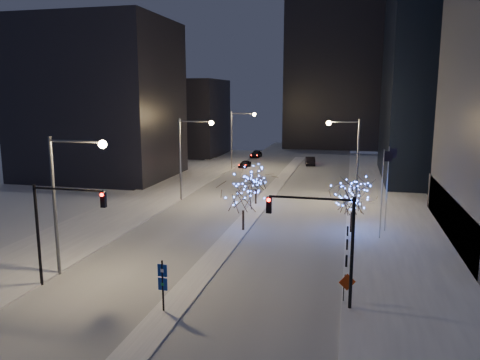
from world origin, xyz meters
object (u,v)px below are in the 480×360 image
(traffic_signal_west, at_px, (57,219))
(holiday_tree_plaza_near, at_px, (353,195))
(holiday_tree_median_far, at_px, (256,179))
(traffic_signal_east, at_px, (326,233))
(car_near, at_px, (245,164))
(street_lamp_w_near, at_px, (67,187))
(wayfinding_sign, at_px, (163,281))
(street_lamp_w_far, at_px, (237,132))
(street_lamp_east, at_px, (350,150))
(car_far, at_px, (256,154))
(holiday_tree_plaza_far, at_px, (352,201))
(street_lamp_w_mid, at_px, (188,148))
(holiday_tree_median_near, at_px, (243,194))
(construction_sign, at_px, (347,285))
(car_mid, at_px, (310,161))

(traffic_signal_west, bearing_deg, holiday_tree_plaza_near, 42.46)
(traffic_signal_west, xyz_separation_m, holiday_tree_median_far, (7.94, 26.60, -1.61))
(traffic_signal_east, height_order, car_near, traffic_signal_east)
(street_lamp_w_near, bearing_deg, wayfinding_sign, -24.56)
(street_lamp_w_near, relative_size, street_lamp_w_far, 1.00)
(traffic_signal_west, height_order, traffic_signal_east, same)
(street_lamp_east, distance_m, traffic_signal_west, 35.30)
(wayfinding_sign, bearing_deg, car_far, 101.24)
(holiday_tree_plaza_far, bearing_deg, traffic_signal_east, -95.19)
(street_lamp_w_mid, xyz_separation_m, street_lamp_east, (19.02, 3.00, -0.05))
(street_lamp_w_mid, bearing_deg, holiday_tree_plaza_far, -24.41)
(holiday_tree_median_near, height_order, holiday_tree_plaza_near, holiday_tree_plaza_near)
(street_lamp_east, bearing_deg, construction_sign, -89.56)
(car_near, distance_m, car_far, 13.88)
(holiday_tree_plaza_far, bearing_deg, car_far, 111.18)
(holiday_tree_median_near, bearing_deg, street_lamp_w_mid, 129.83)
(traffic_signal_west, relative_size, car_far, 1.51)
(street_lamp_w_far, height_order, holiday_tree_plaza_near, street_lamp_w_far)
(holiday_tree_plaza_near, relative_size, wayfinding_sign, 1.67)
(street_lamp_w_near, distance_m, street_lamp_w_mid, 25.00)
(car_mid, distance_m, holiday_tree_plaza_far, 42.81)
(street_lamp_w_mid, distance_m, street_lamp_w_far, 25.00)
(holiday_tree_plaza_near, bearing_deg, holiday_tree_median_near, -170.66)
(traffic_signal_west, distance_m, holiday_tree_median_far, 27.81)
(car_far, distance_m, holiday_tree_median_near, 53.76)
(street_lamp_w_mid, relative_size, street_lamp_east, 1.00)
(traffic_signal_west, distance_m, car_near, 54.81)
(car_far, xyz_separation_m, wayfinding_sign, (8.71, -70.47, 1.35))
(street_lamp_w_mid, bearing_deg, traffic_signal_east, -55.49)
(street_lamp_east, relative_size, traffic_signal_east, 1.43)
(car_mid, bearing_deg, holiday_tree_median_far, 75.18)
(holiday_tree_median_far, height_order, wayfinding_sign, holiday_tree_median_far)
(car_mid, bearing_deg, traffic_signal_east, 86.75)
(construction_sign, bearing_deg, traffic_signal_east, -167.01)
(holiday_tree_plaza_near, bearing_deg, traffic_signal_west, -137.54)
(street_lamp_w_mid, height_order, traffic_signal_east, street_lamp_w_mid)
(traffic_signal_west, height_order, holiday_tree_plaza_near, traffic_signal_west)
(traffic_signal_west, height_order, wayfinding_sign, traffic_signal_west)
(traffic_signal_west, relative_size, car_mid, 1.47)
(street_lamp_w_near, distance_m, holiday_tree_median_far, 26.22)
(street_lamp_w_mid, height_order, street_lamp_east, same)
(traffic_signal_east, distance_m, car_near, 56.49)
(street_lamp_east, relative_size, car_far, 2.16)
(street_lamp_east, bearing_deg, wayfinding_sign, -107.98)
(holiday_tree_plaza_near, bearing_deg, car_near, 116.66)
(street_lamp_w_mid, height_order, holiday_tree_median_far, street_lamp_w_mid)
(traffic_signal_west, height_order, holiday_tree_plaza_far, traffic_signal_west)
(traffic_signal_east, distance_m, holiday_tree_median_near, 16.98)
(street_lamp_w_mid, xyz_separation_m, traffic_signal_west, (0.50, -27.00, -1.74))
(holiday_tree_median_near, distance_m, holiday_tree_median_far, 10.97)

